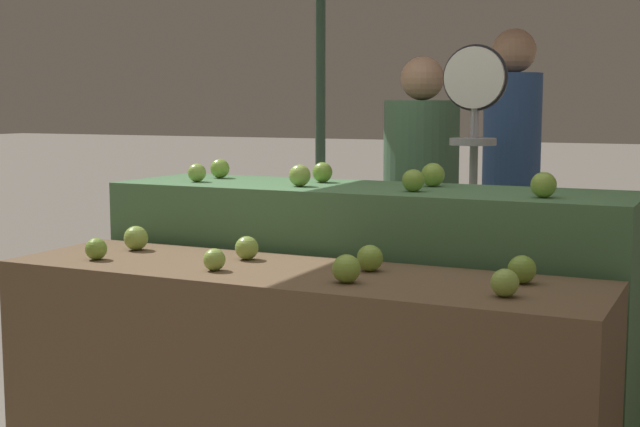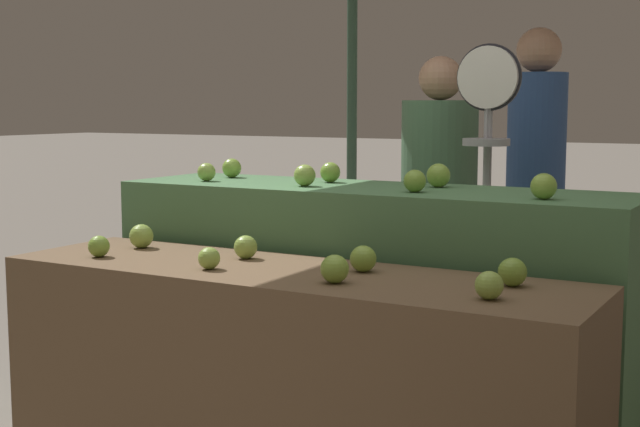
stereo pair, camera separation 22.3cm
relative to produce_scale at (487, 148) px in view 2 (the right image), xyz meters
The scene contains 20 objects.
display_counter_front 1.46m from the produce_scale, 101.06° to the right, with size 1.99×0.55×0.82m, color brown.
display_counter_back 0.93m from the produce_scale, 110.98° to the right, with size 1.99×0.55×1.05m, color #4C7A4C.
apple_front_0 1.67m from the produce_scale, 125.39° to the right, with size 0.08×0.08×0.08m, color #7AA338.
apple_front_1 1.45m from the produce_scale, 109.44° to the right, with size 0.07×0.07×0.07m, color #8EB247.
apple_front_2 1.36m from the produce_scale, 90.34° to the right, with size 0.09×0.09×0.09m, color #84AD3D.
apple_front_3 1.43m from the produce_scale, 70.44° to the right, with size 0.08×0.08×0.08m, color #8EB247.
apple_front_4 1.49m from the produce_scale, 130.61° to the right, with size 0.09×0.09×0.09m, color #8EB247.
apple_front_5 1.25m from the produce_scale, 113.43° to the right, with size 0.08×0.08×0.08m, color #8EB247.
apple_front_6 1.17m from the produce_scale, 90.78° to the right, with size 0.09×0.09×0.09m, color #84AD3D.
apple_front_7 1.25m from the produce_scale, 67.14° to the right, with size 0.09×0.09×0.09m, color #7AA338.
apple_back_0 1.18m from the produce_scale, 142.48° to the right, with size 0.07×0.07×0.07m, color #8EB247.
apple_back_1 0.86m from the produce_scale, 123.22° to the right, with size 0.08×0.08×0.08m, color #8EB247.
apple_back_2 0.73m from the produce_scale, 90.96° to the right, with size 0.08×0.08×0.08m, color #7AA338.
apple_back_3 0.87m from the produce_scale, 58.64° to the right, with size 0.09×0.09×0.09m, color #84AD3D.
apple_back_4 1.09m from the produce_scale, 151.39° to the right, with size 0.08×0.08×0.08m, color #84AD3D.
apple_back_5 0.71m from the produce_scale, 131.96° to the right, with size 0.08×0.08×0.08m, color #7AA338.
apple_back_6 0.52m from the produce_scale, 91.24° to the right, with size 0.09×0.09×0.09m, color #84AD3D.
produce_scale is the anchor object (origin of this frame).
person_vendor_at_scale 0.56m from the produce_scale, 135.88° to the left, with size 0.36×0.36×1.58m.
person_customer_right 0.97m from the produce_scale, 93.63° to the left, with size 0.39×0.39×1.75m.
Camera 2 is at (1.49, -2.41, 1.35)m, focal length 50.00 mm.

